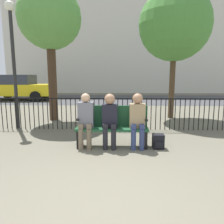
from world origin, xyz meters
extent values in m
plane|color=#605B4C|center=(0.00, 0.00, 0.00)|extent=(80.00, 80.00, 0.00)
cube|color=#194728|center=(0.00, 2.29, 0.42)|extent=(1.62, 0.45, 0.05)
cube|color=#194728|center=(0.00, 2.49, 0.69)|extent=(1.62, 0.05, 0.47)
cube|color=black|center=(-0.75, 2.29, 0.20)|extent=(0.06, 0.38, 0.40)
cube|color=black|center=(0.75, 2.29, 0.20)|extent=(0.06, 0.38, 0.40)
cube|color=black|center=(-0.75, 2.29, 0.65)|extent=(0.06, 0.38, 0.04)
cube|color=black|center=(0.75, 2.29, 0.65)|extent=(0.06, 0.38, 0.04)
cylinder|color=brown|center=(-0.67, 2.07, 0.23)|extent=(0.11, 0.11, 0.45)
cylinder|color=brown|center=(-0.49, 2.07, 0.23)|extent=(0.11, 0.11, 0.45)
cube|color=brown|center=(-0.67, 2.17, 0.50)|extent=(0.11, 0.20, 0.12)
cube|color=brown|center=(-0.49, 2.17, 0.50)|extent=(0.11, 0.20, 0.12)
cube|color=slate|center=(-0.58, 2.29, 0.73)|extent=(0.34, 0.22, 0.57)
sphere|color=tan|center=(-0.58, 2.27, 1.12)|extent=(0.20, 0.20, 0.20)
cylinder|color=black|center=(-0.14, 2.07, 0.23)|extent=(0.11, 0.11, 0.45)
cylinder|color=black|center=(0.04, 2.07, 0.23)|extent=(0.11, 0.11, 0.45)
cube|color=black|center=(-0.14, 2.17, 0.50)|extent=(0.11, 0.20, 0.12)
cube|color=black|center=(0.04, 2.17, 0.50)|extent=(0.11, 0.20, 0.12)
cube|color=black|center=(-0.05, 2.29, 0.71)|extent=(0.34, 0.22, 0.52)
sphere|color=#A37556|center=(-0.05, 2.27, 1.09)|extent=(0.23, 0.23, 0.23)
cylinder|color=navy|center=(0.47, 2.07, 0.23)|extent=(0.11, 0.11, 0.45)
cylinder|color=navy|center=(0.65, 2.07, 0.23)|extent=(0.11, 0.11, 0.45)
cube|color=navy|center=(0.47, 2.17, 0.50)|extent=(0.11, 0.20, 0.12)
cube|color=navy|center=(0.65, 2.17, 0.50)|extent=(0.11, 0.20, 0.12)
cube|color=#997F59|center=(0.56, 2.29, 0.72)|extent=(0.34, 0.22, 0.54)
sphere|color=#A37556|center=(0.56, 2.27, 1.10)|extent=(0.23, 0.23, 0.23)
cube|color=black|center=(1.03, 2.22, 0.16)|extent=(0.25, 0.21, 0.32)
cube|color=black|center=(1.03, 2.09, 0.11)|extent=(0.17, 0.04, 0.14)
cylinder|color=black|center=(-3.38, 3.87, 0.47)|extent=(0.02, 0.02, 0.95)
cylinder|color=black|center=(-3.24, 3.87, 0.47)|extent=(0.02, 0.02, 0.95)
cylinder|color=black|center=(-3.10, 3.87, 0.47)|extent=(0.02, 0.02, 0.95)
cylinder|color=black|center=(-2.96, 3.87, 0.47)|extent=(0.02, 0.02, 0.95)
cylinder|color=black|center=(-2.82, 3.87, 0.47)|extent=(0.02, 0.02, 0.95)
cylinder|color=black|center=(-2.68, 3.87, 0.47)|extent=(0.02, 0.02, 0.95)
cylinder|color=black|center=(-2.54, 3.87, 0.47)|extent=(0.02, 0.02, 0.95)
cylinder|color=black|center=(-2.40, 3.87, 0.47)|extent=(0.02, 0.02, 0.95)
cylinder|color=black|center=(-2.26, 3.87, 0.47)|extent=(0.02, 0.02, 0.95)
cylinder|color=black|center=(-2.12, 3.87, 0.47)|extent=(0.02, 0.02, 0.95)
cylinder|color=black|center=(-1.98, 3.87, 0.47)|extent=(0.02, 0.02, 0.95)
cylinder|color=black|center=(-1.84, 3.87, 0.47)|extent=(0.02, 0.02, 0.95)
cylinder|color=black|center=(-1.70, 3.87, 0.47)|extent=(0.02, 0.02, 0.95)
cylinder|color=black|center=(-1.56, 3.87, 0.47)|extent=(0.02, 0.02, 0.95)
cylinder|color=black|center=(-1.42, 3.87, 0.47)|extent=(0.02, 0.02, 0.95)
cylinder|color=black|center=(-1.28, 3.87, 0.47)|extent=(0.02, 0.02, 0.95)
cylinder|color=black|center=(-1.14, 3.87, 0.47)|extent=(0.02, 0.02, 0.95)
cylinder|color=black|center=(-1.00, 3.87, 0.47)|extent=(0.02, 0.02, 0.95)
cylinder|color=black|center=(-0.86, 3.87, 0.47)|extent=(0.02, 0.02, 0.95)
cylinder|color=black|center=(-0.72, 3.87, 0.47)|extent=(0.02, 0.02, 0.95)
cylinder|color=black|center=(-0.58, 3.87, 0.47)|extent=(0.02, 0.02, 0.95)
cylinder|color=black|center=(-0.44, 3.87, 0.47)|extent=(0.02, 0.02, 0.95)
cylinder|color=black|center=(-0.30, 3.87, 0.47)|extent=(0.02, 0.02, 0.95)
cylinder|color=black|center=(-0.16, 3.87, 0.47)|extent=(0.02, 0.02, 0.95)
cylinder|color=black|center=(-0.02, 3.87, 0.47)|extent=(0.02, 0.02, 0.95)
cylinder|color=black|center=(0.12, 3.87, 0.47)|extent=(0.02, 0.02, 0.95)
cylinder|color=black|center=(0.26, 3.87, 0.47)|extent=(0.02, 0.02, 0.95)
cylinder|color=black|center=(0.40, 3.87, 0.47)|extent=(0.02, 0.02, 0.95)
cylinder|color=black|center=(0.54, 3.87, 0.47)|extent=(0.02, 0.02, 0.95)
cylinder|color=black|center=(0.68, 3.87, 0.47)|extent=(0.02, 0.02, 0.95)
cylinder|color=black|center=(0.82, 3.87, 0.47)|extent=(0.02, 0.02, 0.95)
cylinder|color=black|center=(0.96, 3.87, 0.47)|extent=(0.02, 0.02, 0.95)
cylinder|color=black|center=(1.10, 3.87, 0.47)|extent=(0.02, 0.02, 0.95)
cylinder|color=black|center=(1.24, 3.87, 0.47)|extent=(0.02, 0.02, 0.95)
cylinder|color=black|center=(1.38, 3.87, 0.47)|extent=(0.02, 0.02, 0.95)
cylinder|color=black|center=(1.52, 3.87, 0.47)|extent=(0.02, 0.02, 0.95)
cylinder|color=black|center=(1.66, 3.87, 0.47)|extent=(0.02, 0.02, 0.95)
cylinder|color=black|center=(1.80, 3.87, 0.47)|extent=(0.02, 0.02, 0.95)
cylinder|color=black|center=(1.94, 3.87, 0.47)|extent=(0.02, 0.02, 0.95)
cylinder|color=black|center=(2.08, 3.87, 0.47)|extent=(0.02, 0.02, 0.95)
cylinder|color=black|center=(2.22, 3.87, 0.47)|extent=(0.02, 0.02, 0.95)
cylinder|color=black|center=(2.36, 3.87, 0.47)|extent=(0.02, 0.02, 0.95)
cylinder|color=black|center=(2.50, 3.87, 0.47)|extent=(0.02, 0.02, 0.95)
cylinder|color=black|center=(2.64, 3.87, 0.47)|extent=(0.02, 0.02, 0.95)
cylinder|color=black|center=(2.78, 3.87, 0.47)|extent=(0.02, 0.02, 0.95)
cylinder|color=black|center=(2.92, 3.87, 0.47)|extent=(0.02, 0.02, 0.95)
cylinder|color=black|center=(3.06, 3.87, 0.47)|extent=(0.02, 0.02, 0.95)
cylinder|color=black|center=(3.20, 3.87, 0.47)|extent=(0.02, 0.02, 0.95)
cube|color=black|center=(0.00, 3.87, 0.93)|extent=(9.00, 0.03, 0.03)
cylinder|color=#422D1E|center=(-2.21, 5.24, 1.47)|extent=(0.30, 0.30, 2.95)
sphere|color=#569342|center=(-2.21, 5.24, 3.54)|extent=(2.15, 2.15, 2.15)
cylinder|color=#4C3823|center=(2.12, 5.76, 1.34)|extent=(0.21, 0.21, 2.67)
sphere|color=#478438|center=(2.12, 5.76, 3.38)|extent=(2.57, 2.57, 2.57)
cylinder|color=black|center=(-2.94, 3.95, 1.72)|extent=(0.10, 0.10, 3.44)
sphere|color=silver|center=(-2.94, 3.95, 3.53)|extent=(0.28, 0.28, 0.28)
cube|color=#3D3D3F|center=(0.00, 12.00, 0.00)|extent=(24.00, 6.00, 0.01)
cube|color=yellow|center=(-6.23, 11.39, 0.67)|extent=(4.20, 1.70, 0.70)
cube|color=#2D333D|center=(-6.54, 11.39, 1.32)|extent=(2.31, 1.56, 0.60)
cylinder|color=black|center=(-4.92, 10.52, 0.32)|extent=(0.64, 0.20, 0.64)
cylinder|color=black|center=(-4.92, 12.26, 0.32)|extent=(0.64, 0.20, 0.64)
cylinder|color=black|center=(-7.53, 12.26, 0.32)|extent=(0.64, 0.20, 0.64)
cube|color=beige|center=(0.00, 20.00, 6.33)|extent=(20.00, 6.00, 12.66)
camera|label=1|loc=(0.16, -2.49, 1.62)|focal=35.00mm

